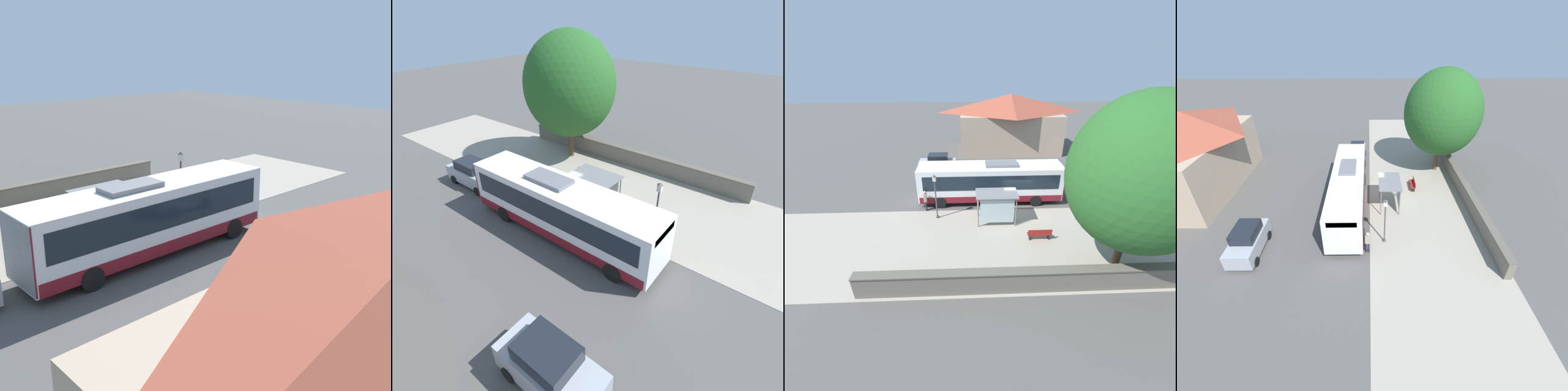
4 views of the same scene
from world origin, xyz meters
TOP-DOWN VIEW (x-y plane):
  - ground_plane at (0.00, 0.00)m, footprint 120.00×120.00m
  - sidewalk_plaza at (-4.50, 0.00)m, footprint 9.00×44.00m
  - stone_wall at (-8.55, 0.00)m, footprint 0.60×20.00m
  - background_building at (15.89, -1.54)m, footprint 7.10×13.37m
  - bus at (1.75, 2.08)m, footprint 2.72×12.12m
  - bus_shelter at (-1.83, 1.90)m, footprint 1.83×3.07m
  - pedestrian at (0.15, 7.51)m, footprint 0.34×0.24m
  - bench at (-4.14, -0.87)m, footprint 0.40×1.65m
  - street_lamp_near at (-1.05, 6.46)m, footprint 0.28×0.28m
  - shade_tree at (-7.07, -4.71)m, footprint 7.42×7.42m
  - parked_car_behind_bus at (1.36, -7.05)m, footprint 1.89×4.41m
  - parked_car_far_lane at (8.30, 7.31)m, footprint 1.88×3.94m

SIDE VIEW (x-z plane):
  - ground_plane at x=0.00m, z-range 0.00..0.00m
  - sidewalk_plaza at x=-4.50m, z-range 0.00..0.02m
  - bench at x=-4.14m, z-range 0.04..0.92m
  - stone_wall at x=-8.55m, z-range 0.01..1.42m
  - parked_car_behind_bus at x=1.36m, z-range -0.02..1.87m
  - parked_car_far_lane at x=8.30m, z-range -0.04..2.01m
  - pedestrian at x=0.15m, z-range 0.16..1.95m
  - bus at x=1.75m, z-range 0.07..3.56m
  - bus_shelter at x=-1.83m, z-range 0.82..3.25m
  - street_lamp_near at x=-1.05m, z-range 0.36..4.06m
  - background_building at x=15.89m, z-range 0.11..7.35m
  - shade_tree at x=-7.07m, z-range 0.99..11.14m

